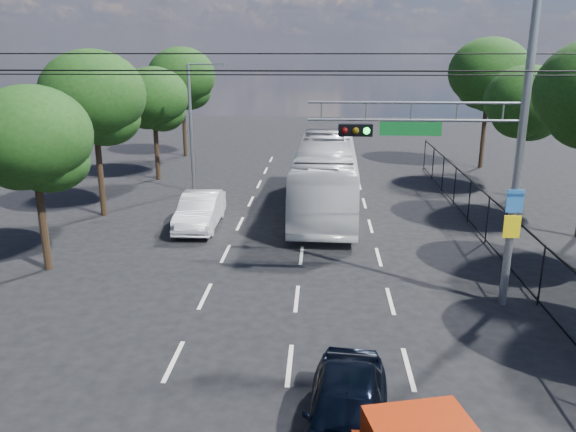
# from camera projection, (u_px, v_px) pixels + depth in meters

# --- Properties ---
(lane_markings) EXTENTS (6.12, 38.00, 0.01)m
(lane_markings) POSITION_uv_depth(u_px,v_px,m) (303.00, 239.00, 23.86)
(lane_markings) COLOR beige
(lane_markings) RESTS_ON ground
(signal_mast) EXTENTS (6.43, 0.39, 9.50)m
(signal_mast) POSITION_uv_depth(u_px,v_px,m) (479.00, 138.00, 16.31)
(signal_mast) COLOR slate
(signal_mast) RESTS_ON ground
(streetlight_left) EXTENTS (2.09, 0.22, 7.08)m
(streetlight_left) POSITION_uv_depth(u_px,v_px,m) (194.00, 122.00, 30.77)
(streetlight_left) COLOR slate
(streetlight_left) RESTS_ON ground
(utility_wires) EXTENTS (22.00, 5.04, 0.74)m
(utility_wires) POSITION_uv_depth(u_px,v_px,m) (299.00, 66.00, 16.87)
(utility_wires) COLOR black
(utility_wires) RESTS_ON ground
(fence_right) EXTENTS (0.06, 34.03, 2.00)m
(fence_right) POSITION_uv_depth(u_px,v_px,m) (501.00, 232.00, 21.37)
(fence_right) COLOR black
(fence_right) RESTS_ON ground
(tree_right_d) EXTENTS (4.32, 4.32, 7.02)m
(tree_right_d) POSITION_uv_depth(u_px,v_px,m) (526.00, 107.00, 29.50)
(tree_right_d) COLOR black
(tree_right_d) RESTS_ON ground
(tree_right_e) EXTENTS (5.28, 5.28, 8.58)m
(tree_right_e) POSITION_uv_depth(u_px,v_px,m) (489.00, 78.00, 36.84)
(tree_right_e) COLOR black
(tree_right_e) RESTS_ON ground
(tree_left_b) EXTENTS (4.08, 4.08, 6.63)m
(tree_left_b) POSITION_uv_depth(u_px,v_px,m) (34.00, 145.00, 19.29)
(tree_left_b) COLOR black
(tree_left_b) RESTS_ON ground
(tree_left_c) EXTENTS (4.80, 4.80, 7.80)m
(tree_left_c) POSITION_uv_depth(u_px,v_px,m) (94.00, 103.00, 25.80)
(tree_left_c) COLOR black
(tree_left_c) RESTS_ON ground
(tree_left_d) EXTENTS (4.20, 4.20, 6.83)m
(tree_left_d) POSITION_uv_depth(u_px,v_px,m) (154.00, 102.00, 33.63)
(tree_left_d) COLOR black
(tree_left_d) RESTS_ON ground
(tree_left_e) EXTENTS (4.92, 4.92, 7.99)m
(tree_left_e) POSITION_uv_depth(u_px,v_px,m) (182.00, 81.00, 41.07)
(tree_left_e) COLOR black
(tree_left_e) RESTS_ON ground
(navy_hatchback) EXTENTS (2.09, 4.31, 1.42)m
(navy_hatchback) POSITION_uv_depth(u_px,v_px,m) (346.00, 412.00, 11.28)
(navy_hatchback) COLOR black
(navy_hatchback) RESTS_ON ground
(white_bus) EXTENTS (3.17, 12.38, 3.43)m
(white_bus) POSITION_uv_depth(u_px,v_px,m) (325.00, 176.00, 27.78)
(white_bus) COLOR silver
(white_bus) RESTS_ON ground
(white_van) EXTENTS (1.70, 4.70, 1.54)m
(white_van) POSITION_uv_depth(u_px,v_px,m) (200.00, 211.00, 25.27)
(white_van) COLOR white
(white_van) RESTS_ON ground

